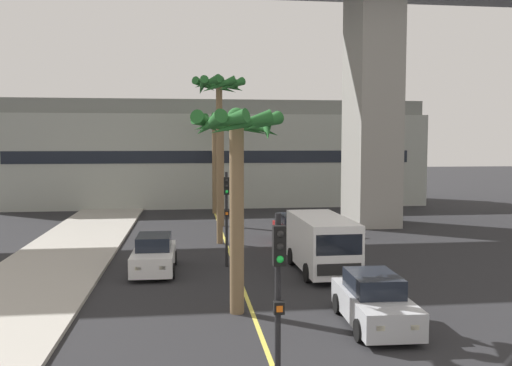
# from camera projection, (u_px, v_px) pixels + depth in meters

# --- Properties ---
(sidewalk_left) EXTENTS (4.80, 80.00, 0.15)m
(sidewalk_left) POSITION_uv_depth(u_px,v_px,m) (4.00, 310.00, 17.92)
(sidewalk_left) COLOR #ADA89E
(sidewalk_left) RESTS_ON ground
(lane_stripe_center) EXTENTS (0.14, 56.00, 0.01)m
(lane_stripe_center) POSITION_uv_depth(u_px,v_px,m) (231.00, 255.00, 26.83)
(lane_stripe_center) COLOR #DBCC4C
(lane_stripe_center) RESTS_ON ground
(pier_building_backdrop) EXTENTS (36.47, 8.04, 8.93)m
(pier_building_backdrop) POSITION_uv_depth(u_px,v_px,m) (211.00, 154.00, 48.62)
(pier_building_backdrop) COLOR #ADB2A8
(pier_building_backdrop) RESTS_ON ground
(car_queue_front) EXTENTS (1.94, 4.16, 1.56)m
(car_queue_front) POSITION_uv_depth(u_px,v_px,m) (374.00, 302.00, 16.62)
(car_queue_front) COLOR #B7BABF
(car_queue_front) RESTS_ON ground
(car_queue_second) EXTENTS (1.87, 4.12, 1.56)m
(car_queue_second) POSITION_uv_depth(u_px,v_px,m) (154.00, 255.00, 23.44)
(car_queue_second) COLOR white
(car_queue_second) RESTS_ON ground
(car_queue_third) EXTENTS (1.88, 4.12, 1.56)m
(car_queue_third) POSITION_uv_depth(u_px,v_px,m) (294.00, 230.00, 29.99)
(car_queue_third) COLOR maroon
(car_queue_third) RESTS_ON ground
(delivery_van) EXTENTS (2.22, 5.28, 2.36)m
(delivery_van) POSITION_uv_depth(u_px,v_px,m) (322.00, 242.00, 23.28)
(delivery_van) COLOR white
(delivery_van) RESTS_ON ground
(traffic_light_median_near) EXTENTS (0.24, 0.37, 4.20)m
(traffic_light_median_near) POSITION_uv_depth(u_px,v_px,m) (278.00, 291.00, 10.51)
(traffic_light_median_near) COLOR black
(traffic_light_median_near) RESTS_ON ground
(traffic_light_median_far) EXTENTS (0.24, 0.37, 4.20)m
(traffic_light_median_far) POSITION_uv_depth(u_px,v_px,m) (227.00, 206.00, 24.15)
(traffic_light_median_far) COLOR black
(traffic_light_median_far) RESTS_ON ground
(palm_tree_near_median) EXTENTS (2.92, 3.01, 7.41)m
(palm_tree_near_median) POSITION_uv_depth(u_px,v_px,m) (221.00, 137.00, 35.62)
(palm_tree_near_median) COLOR brown
(palm_tree_near_median) RESTS_ON ground
(palm_tree_mid_median) EXTENTS (2.71, 2.69, 7.61)m
(palm_tree_mid_median) POSITION_uv_depth(u_px,v_px,m) (215.00, 134.00, 41.97)
(palm_tree_mid_median) COLOR brown
(palm_tree_mid_median) RESTS_ON ground
(palm_tree_far_median) EXTENTS (3.05, 3.08, 6.61)m
(palm_tree_far_median) POSITION_uv_depth(u_px,v_px,m) (236.00, 150.00, 17.48)
(palm_tree_far_median) COLOR brown
(palm_tree_far_median) RESTS_ON ground
(palm_tree_farthest_median) EXTENTS (2.94, 2.91, 9.05)m
(palm_tree_farthest_median) POSITION_uv_depth(u_px,v_px,m) (219.00, 105.00, 29.38)
(palm_tree_farthest_median) COLOR brown
(palm_tree_farthest_median) RESTS_ON ground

